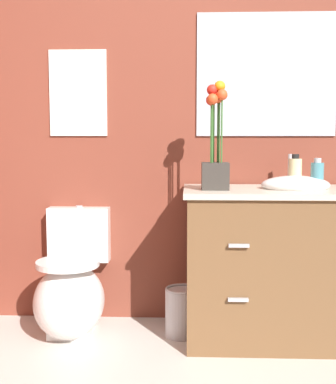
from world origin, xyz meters
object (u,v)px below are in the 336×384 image
toilet (71,291)px  trash_bin (182,312)px  vanity_cabinet (272,262)px  flower_vase (215,150)px  soap_bottle (295,173)px  wall_poster (78,93)px  wall_mirror (266,75)px  lotion_bottle (317,175)px

toilet → trash_bin: 0.62m
vanity_cabinet → trash_bin: 0.56m
flower_vase → soap_bottle: size_ratio=3.07×
toilet → soap_bottle: soap_bottle is taller
vanity_cabinet → wall_poster: wall_poster is taller
vanity_cabinet → wall_mirror: (-0.00, 0.29, 1.03)m
toilet → trash_bin: size_ratio=2.54×
vanity_cabinet → toilet: bearing=178.6°
toilet → wall_poster: size_ratio=1.39×
wall_poster → wall_mirror: size_ratio=0.62×
soap_bottle → lotion_bottle: size_ratio=1.12×
flower_vase → wall_mirror: (0.31, 0.35, 0.43)m
soap_bottle → wall_mirror: (-0.13, 0.25, 0.55)m
lotion_bottle → trash_bin: bearing=177.5°
toilet → lotion_bottle: size_ratio=4.24×
toilet → flower_vase: bearing=-5.8°
soap_bottle → flower_vase: bearing=-167.4°
soap_bottle → trash_bin: bearing=-177.6°
vanity_cabinet → lotion_bottle: size_ratio=6.14×
flower_vase → wall_mirror: bearing=48.6°
flower_vase → lotion_bottle: (0.54, 0.04, -0.13)m
toilet → vanity_cabinet: vanity_cabinet is taller
toilet → flower_vase: (0.79, -0.08, 0.78)m
lotion_bottle → trash_bin: size_ratio=0.60×
toilet → lotion_bottle: (1.32, -0.04, 0.65)m
trash_bin → wall_poster: (-0.61, 0.28, 1.21)m
toilet → trash_bin: toilet is taller
soap_bottle → lotion_bottle: soap_bottle is taller
soap_bottle → wall_mirror: size_ratio=0.23×
vanity_cabinet → lotion_bottle: bearing=-3.3°
vanity_cabinet → wall_mirror: size_ratio=1.25×
wall_poster → toilet: bearing=-90.0°
wall_poster → wall_mirror: 1.10m
wall_poster → flower_vase: bearing=-23.8°
vanity_cabinet → wall_poster: 1.47m
wall_poster → vanity_cabinet: bearing=-15.0°
vanity_cabinet → trash_bin: size_ratio=3.68×
wall_poster → wall_mirror: wall_mirror is taller
trash_bin → wall_poster: 1.39m
vanity_cabinet → flower_vase: bearing=-170.2°
toilet → soap_bottle: (1.22, 0.02, 0.66)m
soap_bottle → trash_bin: 0.98m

